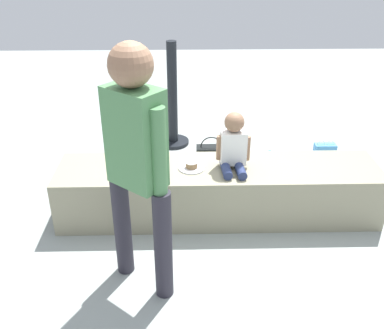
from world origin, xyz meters
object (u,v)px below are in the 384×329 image
(water_bottle_near_gift, at_px, (269,160))
(cake_box_white, at_px, (139,159))
(gift_bag, at_px, (323,158))
(child_seated, at_px, (233,145))
(handbag_black_leather, at_px, (211,156))
(adult_standing, at_px, (137,153))
(cake_plate, at_px, (192,166))

(water_bottle_near_gift, relative_size, cake_box_white, 0.63)
(gift_bag, relative_size, water_bottle_near_gift, 1.80)
(child_seated, height_order, handbag_black_leather, child_seated)
(adult_standing, height_order, water_bottle_near_gift, adult_standing)
(adult_standing, relative_size, cake_plate, 7.55)
(gift_bag, height_order, water_bottle_near_gift, gift_bag)
(child_seated, xyz_separation_m, cake_box_white, (-0.88, 0.95, -0.62))
(cake_plate, distance_m, gift_bag, 1.58)
(handbag_black_leather, bearing_deg, child_seated, -82.28)
(child_seated, distance_m, water_bottle_near_gift, 1.14)
(child_seated, distance_m, handbag_black_leather, 1.04)
(child_seated, relative_size, handbag_black_leather, 1.39)
(child_seated, xyz_separation_m, gift_bag, (1.02, 0.74, -0.52))
(cake_box_white, bearing_deg, gift_bag, -6.47)
(gift_bag, distance_m, cake_box_white, 1.92)
(gift_bag, bearing_deg, handbag_black_leather, 173.08)
(child_seated, relative_size, cake_box_white, 1.53)
(cake_box_white, distance_m, handbag_black_leather, 0.77)
(adult_standing, distance_m, cake_plate, 1.04)
(adult_standing, distance_m, gift_bag, 2.47)
(cake_plate, height_order, cake_box_white, cake_plate)
(adult_standing, bearing_deg, gift_bag, 42.15)
(cake_plate, distance_m, handbag_black_leather, 0.97)
(water_bottle_near_gift, bearing_deg, adult_standing, -125.45)
(gift_bag, height_order, handbag_black_leather, gift_bag)
(adult_standing, bearing_deg, child_seated, 49.72)
(gift_bag, bearing_deg, cake_box_white, 173.53)
(child_seated, relative_size, cake_plate, 2.16)
(cake_plate, relative_size, handbag_black_leather, 0.64)
(water_bottle_near_gift, distance_m, handbag_black_leather, 0.61)
(handbag_black_leather, bearing_deg, cake_plate, -104.19)
(cake_box_white, bearing_deg, handbag_black_leather, -5.80)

